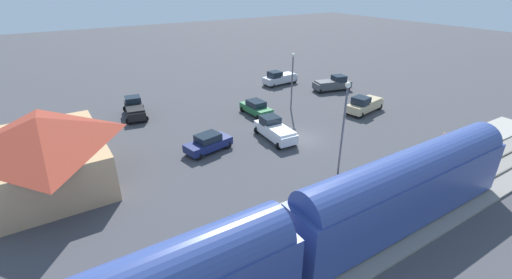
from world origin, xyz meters
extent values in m
plane|color=#424247|center=(0.00, 0.00, 0.00)|extent=(200.00, 200.00, 0.00)
cube|color=gray|center=(-14.00, 0.00, 0.09)|extent=(4.80, 70.00, 0.18)
cube|color=#59544C|center=(-14.72, 0.00, 0.24)|extent=(0.10, 70.00, 0.12)
cube|color=#59544C|center=(-13.28, 0.00, 0.24)|extent=(0.10, 70.00, 0.12)
cube|color=#A8A399|center=(-10.00, 0.00, 0.15)|extent=(3.20, 46.00, 0.30)
cube|color=#33478C|center=(-14.00, 2.72, 2.15)|extent=(2.90, 17.90, 3.70)
cube|color=#19389E|center=(-12.54, 2.72, 1.85)|extent=(0.04, 16.47, 0.36)
cylinder|color=#33478C|center=(-14.00, 2.72, 3.90)|extent=(2.75, 17.19, 2.76)
cube|color=tan|center=(4.00, 22.00, 1.81)|extent=(11.11, 8.09, 3.62)
pyramid|color=maroon|center=(4.00, 22.00, 4.60)|extent=(11.91, 8.89, 1.96)
cube|color=#4C3323|center=(4.00, 17.93, 1.05)|extent=(1.10, 0.08, 2.10)
cylinder|color=#23284C|center=(-9.53, -9.14, 0.72)|extent=(0.22, 0.22, 0.85)
cylinder|color=#CC3F33|center=(-9.53, -9.14, 1.46)|extent=(0.36, 0.36, 0.62)
sphere|color=tan|center=(-9.53, -9.14, 1.89)|extent=(0.24, 0.24, 0.24)
cube|color=white|center=(1.11, 2.33, 0.84)|extent=(5.52, 2.31, 0.92)
cube|color=#19232D|center=(2.13, 2.26, 1.72)|extent=(1.84, 1.84, 0.84)
cylinder|color=black|center=(3.31, 3.05, 0.38)|extent=(0.22, 0.76, 0.76)
cylinder|color=black|center=(3.19, 1.33, 0.38)|extent=(0.22, 0.76, 0.76)
cylinder|color=black|center=(-0.98, 3.33, 0.38)|extent=(0.22, 0.76, 0.76)
cylinder|color=black|center=(-1.10, 1.61, 0.38)|extent=(0.22, 0.76, 0.76)
cube|color=white|center=(0.16, 2.39, 1.40)|extent=(3.09, 2.05, 0.20)
cube|color=#236638|center=(8.02, 0.23, 0.72)|extent=(4.55, 1.97, 0.76)
cube|color=#19232D|center=(8.02, 0.23, 1.42)|extent=(2.21, 1.68, 0.64)
cylinder|color=black|center=(6.34, -0.62, 0.34)|extent=(0.22, 0.68, 0.68)
cylinder|color=black|center=(6.29, 0.98, 0.34)|extent=(0.22, 0.68, 0.68)
cylinder|color=black|center=(9.74, -0.52, 0.34)|extent=(0.22, 0.68, 0.68)
cylinder|color=black|center=(9.69, 1.08, 0.34)|extent=(0.22, 0.68, 0.68)
cube|color=black|center=(15.05, 12.57, 0.84)|extent=(5.64, 2.80, 0.92)
cube|color=#19232D|center=(16.06, 12.40, 1.72)|extent=(1.98, 1.98, 0.84)
cylinder|color=black|center=(17.31, 13.07, 0.38)|extent=(0.22, 0.76, 0.76)
cylinder|color=black|center=(17.03, 11.37, 0.38)|extent=(0.22, 0.76, 0.76)
cylinder|color=black|center=(13.06, 13.76, 0.38)|extent=(0.22, 0.76, 0.76)
cylinder|color=black|center=(12.79, 12.06, 0.38)|extent=(0.22, 0.76, 0.76)
cube|color=black|center=(14.11, 12.72, 1.40)|extent=(3.23, 2.31, 0.20)
cube|color=navy|center=(2.30, 9.14, 0.72)|extent=(2.70, 4.78, 0.76)
cube|color=#19232D|center=(2.30, 9.14, 1.42)|extent=(2.02, 2.44, 0.64)
cylinder|color=black|center=(3.43, 7.63, 0.34)|extent=(0.22, 0.68, 0.68)
cylinder|color=black|center=(1.86, 7.31, 0.34)|extent=(0.22, 0.68, 0.68)
cylinder|color=black|center=(2.75, 10.97, 0.34)|extent=(0.22, 0.68, 0.68)
cylinder|color=black|center=(1.18, 10.65, 0.34)|extent=(0.22, 0.68, 0.68)
cube|color=silver|center=(16.90, -9.73, 0.84)|extent=(2.23, 5.49, 0.92)
cube|color=#19232D|center=(16.85, -8.71, 1.72)|extent=(1.81, 1.81, 0.84)
cylinder|color=black|center=(15.93, -7.63, 0.38)|extent=(0.22, 0.76, 0.76)
cylinder|color=black|center=(17.65, -7.54, 0.38)|extent=(0.22, 0.76, 0.76)
cylinder|color=black|center=(16.15, -11.92, 0.38)|extent=(0.22, 0.76, 0.76)
cylinder|color=black|center=(17.87, -11.84, 0.38)|extent=(0.22, 0.76, 0.76)
cube|color=silver|center=(16.95, -10.68, 1.40)|extent=(2.01, 3.06, 0.20)
cube|color=#47494F|center=(10.30, -14.18, 0.84)|extent=(3.14, 5.71, 0.92)
cube|color=#19232D|center=(10.07, -15.18, 1.72)|extent=(2.07, 2.08, 0.84)
cylinder|color=black|center=(10.65, -16.47, 0.38)|extent=(0.22, 0.76, 0.76)
cylinder|color=black|center=(8.97, -16.08, 0.38)|extent=(0.22, 0.76, 0.76)
cylinder|color=black|center=(11.63, -12.28, 0.38)|extent=(0.22, 0.76, 0.76)
cylinder|color=black|center=(9.96, -11.89, 0.38)|extent=(0.22, 0.76, 0.76)
cube|color=#47494F|center=(10.52, -13.26, 1.40)|extent=(2.49, 3.32, 0.20)
cube|color=#C6B284|center=(1.67, -11.30, 0.84)|extent=(2.93, 5.67, 0.92)
cube|color=#19232D|center=(1.48, -10.29, 1.72)|extent=(2.02, 2.02, 0.84)
cylinder|color=black|center=(0.43, -9.35, 0.38)|extent=(0.22, 0.76, 0.76)
cylinder|color=black|center=(2.12, -9.03, 0.38)|extent=(0.22, 0.76, 0.76)
cylinder|color=black|center=(1.23, -13.57, 0.38)|extent=(0.22, 0.76, 0.76)
cylinder|color=black|center=(2.92, -13.25, 0.38)|extent=(0.22, 0.76, 0.76)
cube|color=#C6B284|center=(1.85, -12.23, 1.40)|extent=(2.38, 3.27, 0.20)
cylinder|color=#515156|center=(-7.20, 1.74, 3.72)|extent=(0.16, 0.16, 7.45)
sphere|color=#EAE5C6|center=(-7.20, 1.74, 7.63)|extent=(0.44, 0.44, 0.44)
cylinder|color=#515156|center=(7.22, -4.40, 3.25)|extent=(0.16, 0.16, 6.51)
sphere|color=#EAE5C6|center=(7.22, -4.40, 6.69)|extent=(0.44, 0.44, 0.44)
camera|label=1|loc=(-24.72, 20.98, 14.95)|focal=24.33mm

